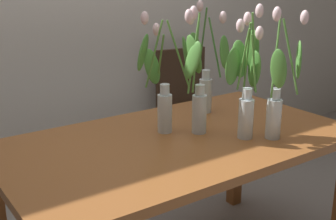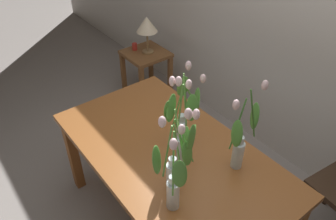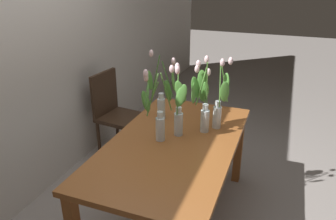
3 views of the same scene
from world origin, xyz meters
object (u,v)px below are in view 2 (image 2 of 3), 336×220
object	(u,v)px
pillar_candle	(135,47)
tulip_vase_4	(179,135)
tulip_vase_0	(185,116)
tulip_vase_2	(171,184)
side_table	(146,62)
tulip_vase_3	(180,157)
tulip_vase_1	(241,143)
table_lamp	(147,25)
dining_table	(170,161)

from	to	relation	value
pillar_candle	tulip_vase_4	bearing A→B (deg)	-24.45
tulip_vase_0	pillar_candle	xyz separation A→B (m)	(-1.63, 0.66, -0.37)
tulip_vase_2	side_table	size ratio (longest dim) A/B	1.06
tulip_vase_2	side_table	distance (m)	2.22
tulip_vase_3	tulip_vase_4	distance (m)	0.22
tulip_vase_1	side_table	size ratio (longest dim) A/B	1.06
tulip_vase_2	side_table	xyz separation A→B (m)	(-1.86, 1.10, -0.50)
tulip_vase_2	table_lamp	world-z (taller)	tulip_vase_2
tulip_vase_0	tulip_vase_4	size ratio (longest dim) A/B	0.96
tulip_vase_0	side_table	world-z (taller)	tulip_vase_0
tulip_vase_4	side_table	world-z (taller)	tulip_vase_4
tulip_vase_3	side_table	bearing A→B (deg)	151.18
table_lamp	pillar_candle	distance (m)	0.31
tulip_vase_0	dining_table	bearing A→B (deg)	-87.84
tulip_vase_0	pillar_candle	bearing A→B (deg)	158.04
side_table	table_lamp	world-z (taller)	table_lamp
tulip_vase_0	tulip_vase_3	bearing A→B (deg)	-44.12
tulip_vase_1	tulip_vase_3	xyz separation A→B (m)	(-0.09, -0.37, 0.05)
tulip_vase_2	tulip_vase_3	size ratio (longest dim) A/B	0.99
tulip_vase_0	tulip_vase_2	world-z (taller)	tulip_vase_2
tulip_vase_1	tulip_vase_2	bearing A→B (deg)	-90.46
tulip_vase_4	table_lamp	xyz separation A→B (m)	(-1.59, 0.86, -0.08)
tulip_vase_3	tulip_vase_4	size ratio (longest dim) A/B	1.01
tulip_vase_2	tulip_vase_3	distance (m)	0.15
dining_table	table_lamp	xyz separation A→B (m)	(-1.50, 0.86, 0.21)
tulip_vase_0	tulip_vase_3	distance (m)	0.38
tulip_vase_2	tulip_vase_0	bearing A→B (deg)	132.60
tulip_vase_1	table_lamp	size ratio (longest dim) A/B	1.46
tulip_vase_0	tulip_vase_2	xyz separation A→B (m)	(0.35, -0.38, -0.02)
dining_table	tulip_vase_4	distance (m)	0.30
tulip_vase_3	side_table	size ratio (longest dim) A/B	1.07
dining_table	tulip_vase_3	world-z (taller)	tulip_vase_3
tulip_vase_4	table_lamp	bearing A→B (deg)	151.47
tulip_vase_1	pillar_candle	bearing A→B (deg)	164.69
side_table	tulip_vase_2	bearing A→B (deg)	-30.57
tulip_vase_0	tulip_vase_4	bearing A→B (deg)	-53.03
dining_table	side_table	distance (m)	1.74
dining_table	tulip_vase_1	xyz separation A→B (m)	(0.35, 0.23, 0.28)
tulip_vase_3	tulip_vase_1	bearing A→B (deg)	77.17
dining_table	pillar_candle	distance (m)	1.81
dining_table	tulip_vase_4	world-z (taller)	tulip_vase_4
tulip_vase_4	pillar_candle	size ratio (longest dim) A/B	7.74
dining_table	tulip_vase_0	world-z (taller)	tulip_vase_0
tulip_vase_3	tulip_vase_4	world-z (taller)	tulip_vase_3
tulip_vase_4	tulip_vase_1	bearing A→B (deg)	43.03
table_lamp	pillar_candle	size ratio (longest dim) A/B	5.31
tulip_vase_0	tulip_vase_1	distance (m)	0.37
tulip_vase_1	tulip_vase_3	size ratio (longest dim) A/B	0.99
tulip_vase_0	pillar_candle	world-z (taller)	tulip_vase_0
tulip_vase_3	pillar_candle	size ratio (longest dim) A/B	7.83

